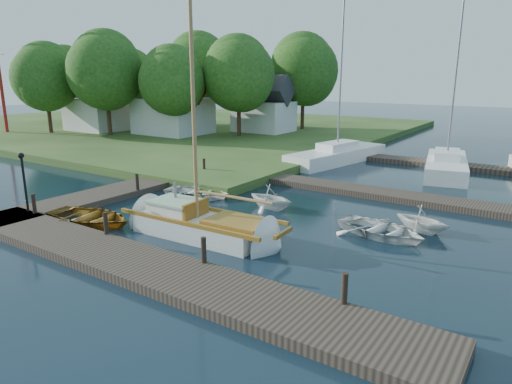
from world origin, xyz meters
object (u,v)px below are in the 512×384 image
Objects in this scene: mooring_post_4 at (137,182)px; tree_5 at (131,78)px; mooring_post_3 at (344,288)px; mooring_post_5 at (204,165)px; marina_boat_2 at (446,164)px; tree_0 at (46,77)px; mooring_post_0 at (34,204)px; mooring_post_1 at (106,223)px; tree_2 at (173,81)px; house_b at (98,106)px; tree_7 at (304,70)px; house_a at (173,106)px; mooring_post_2 at (204,250)px; tree_3 at (239,74)px; dinghy at (89,214)px; house_c at (264,109)px; tender_c at (381,227)px; tree_1 at (106,71)px; lamp_post at (23,174)px; tender_a at (197,190)px; sailboat at (205,228)px; tree_4 at (199,69)px; tender_b at (271,196)px; tender_d at (422,217)px; tree_6 at (65,76)px.

tree_5 is at bearing 138.92° from mooring_post_4.
mooring_post_5 is (-13.00, 10.00, 0.00)m from mooring_post_3.
tree_0 is at bearing 84.52° from marina_boat_2.
mooring_post_0 is 4.50m from mooring_post_1.
tree_2 is at bearing 140.55° from mooring_post_5.
tree_7 is (16.00, 12.05, 3.43)m from house_b.
house_a is at bearing 141.07° from mooring_post_3.
mooring_post_2 is at bearing 0.00° from mooring_post_0.
tree_3 reaches higher than mooring_post_2.
mooring_post_0 and mooring_post_4 have the same top height.
house_c is (-8.76, 26.06, 2.19)m from dinghy.
marina_boat_2 reaches higher than mooring_post_2.
tree_5 is at bearing 131.93° from mooring_post_0.
tender_c is at bearing 100.91° from mooring_post_3.
tree_1 is (-28.33, -1.90, 5.51)m from marina_boat_2.
house_b reaches higher than lamp_post.
lamp_post is 7.54m from tender_a.
tree_7 is at bearing 97.34° from lamp_post.
sailboat is 1.26× the size of tree_2.
lamp_post is (-1.00, -10.00, 1.17)m from mooring_post_5.
mooring_post_0 is at bearing -95.71° from mooring_post_4.
house_b is 10.67m from tree_4.
mooring_post_1 is 1.00× the size of mooring_post_4.
tender_c is at bearing -92.25° from tender_b.
house_b reaches higher than mooring_post_4.
tender_d is (11.18, 6.46, 0.16)m from dinghy.
dinghy is (-6.74, 0.94, -0.31)m from mooring_post_2.
tree_6 is at bearing 48.14° from dinghy.
house_c is at bearing 39.46° from tender_b.
tender_b is 0.35× the size of house_a.
tree_0 is 0.98× the size of tree_6.
tree_4 is (-28.00, 27.05, 5.67)m from mooring_post_3.
mooring_post_3 is at bearing -29.20° from house_b.
house_b reaches higher than mooring_post_5.
tender_d is at bearing 28.85° from mooring_post_0.
mooring_post_3 is 16.40m from mooring_post_5.
tree_1 reaches higher than tree_2.
tree_0 is (-29.52, 12.66, 5.19)m from sailboat.
tree_0 is (-35.94, 7.64, 4.98)m from tender_d.
mooring_post_0 is at bearing -42.83° from house_b.
tree_2 reaches higher than tender_b.
dinghy is 25.37m from tree_1.
mooring_post_3 is 39.34m from tree_4.
sailboat is 4.67× the size of tender_d.
tender_c is 34.58m from tree_4.
tree_7 is at bearing 4.70° from tender_a.
house_b reaches higher than tender_a.
tree_6 is at bearing 165.63° from house_b.
tender_b reaches higher than mooring_post_0.
mooring_post_0 is at bearing -81.76° from tree_7.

